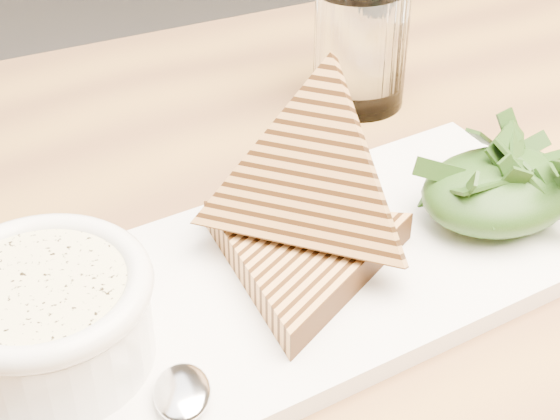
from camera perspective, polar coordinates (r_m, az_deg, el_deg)
name	(u,v)px	position (r m, az deg, el deg)	size (l,w,h in m)	color
table_top	(472,276)	(0.61, 12.62, -4.32)	(1.29, 0.86, 0.04)	olive
platter	(293,280)	(0.55, 0.89, -4.69)	(0.42, 0.19, 0.01)	white
soup_bowl	(49,328)	(0.49, -15.14, -7.56)	(0.11, 0.11, 0.05)	white
soup	(40,290)	(0.47, -15.66, -5.15)	(0.10, 0.10, 0.01)	beige
bowl_rim	(40,287)	(0.47, -15.70, -4.96)	(0.12, 0.12, 0.01)	white
sandwich_flat	(302,258)	(0.54, 1.48, -3.18)	(0.16, 0.16, 0.02)	#C08646
sandwich_lean	(310,182)	(0.53, 1.99, 1.87)	(0.16, 0.16, 0.09)	#C08646
salad_base	(498,191)	(0.60, 14.32, 1.24)	(0.11, 0.09, 0.04)	black
arugula_pile	(500,184)	(0.59, 14.40, 1.70)	(0.11, 0.10, 0.05)	#2F511D
spoon_bowl	(182,392)	(0.47, -6.51, -11.95)	(0.03, 0.04, 0.01)	silver
glass_near	(361,37)	(0.73, 5.43, 11.39)	(0.08, 0.08, 0.12)	white
glass_far	(352,44)	(0.75, 4.78, 10.96)	(0.06, 0.06, 0.10)	white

